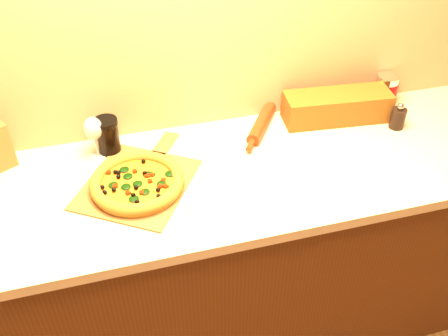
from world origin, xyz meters
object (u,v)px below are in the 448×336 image
pizza (137,182)px  pepper_grinder (398,118)px  coffee_canister (386,89)px  pizza_peel (139,181)px  wine_glass (93,130)px  rolling_pin (262,123)px  dark_jar (108,136)px

pizza → pepper_grinder: 1.05m
coffee_canister → pizza_peel: bearing=-167.0°
wine_glass → pizza_peel: bearing=-56.6°
rolling_pin → wine_glass: 0.65m
pizza → coffee_canister: coffee_canister is taller
pizza → rolling_pin: pizza is taller
rolling_pin → wine_glass: bearing=-178.9°
pizza → dark_jar: size_ratio=2.28×
dark_jar → pizza_peel: bearing=-69.1°
dark_jar → coffee_canister: bearing=2.0°
wine_glass → dark_jar: bearing=22.5°
pepper_grinder → coffee_canister: bearing=75.4°
pizza_peel → coffee_canister: 1.11m
pizza_peel → wine_glass: bearing=156.4°
pizza_peel → rolling_pin: size_ratio=1.67×
rolling_pin → pizza_peel: bearing=-158.6°
pizza_peel → wine_glass: wine_glass is taller
pizza → pepper_grinder: size_ratio=2.88×
pizza_peel → coffee_canister: bearing=45.9°
wine_glass → dark_jar: wine_glass is taller
pizza_peel → wine_glass: (-0.13, 0.19, 0.11)m
pizza_peel → dark_jar: (-0.08, 0.21, 0.07)m
coffee_canister → wine_glass: bearing=-177.2°
pizza → pizza_peel: bearing=75.8°
pepper_grinder → coffee_canister: size_ratio=0.88×
rolling_pin → pizza: bearing=-155.9°
dark_jar → pepper_grinder: bearing=-7.2°
pizza_peel → pizza: size_ratio=1.68×
coffee_canister → pepper_grinder: bearing=-104.6°
rolling_pin → dark_jar: 0.60m
pizza → dark_jar: dark_jar is taller
coffee_canister → dark_jar: (-1.16, -0.04, 0.01)m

